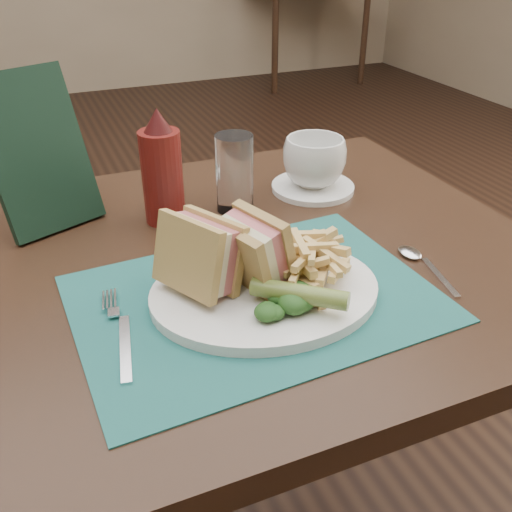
{
  "coord_description": "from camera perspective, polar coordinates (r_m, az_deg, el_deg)",
  "views": [
    {
      "loc": [
        -0.26,
        -1.19,
        1.18
      ],
      "look_at": [
        -0.01,
        -0.59,
        0.8
      ],
      "focal_mm": 40.0,
      "sensor_mm": 36.0,
      "label": 1
    }
  ],
  "objects": [
    {
      "name": "coffee_cup",
      "position": [
        1.03,
        5.84,
        9.34
      ],
      "size": [
        0.13,
        0.13,
        0.09
      ],
      "primitive_type": "imported",
      "rotation": [
        0.0,
        0.0,
        0.22
      ],
      "color": "white",
      "rests_on": "saucer"
    },
    {
      "name": "saucer",
      "position": [
        1.05,
        5.7,
        6.85
      ],
      "size": [
        0.19,
        0.19,
        0.01
      ],
      "primitive_type": "cylinder",
      "rotation": [
        0.0,
        0.0,
        0.36
      ],
      "color": "white",
      "rests_on": "table_main"
    },
    {
      "name": "spoon",
      "position": [
        0.84,
        16.92,
        -1.02
      ],
      "size": [
        0.06,
        0.15,
        0.01
      ],
      "primitive_type": null,
      "rotation": [
        0.0,
        0.0,
        -0.2
      ],
      "color": "silver",
      "rests_on": "table_main"
    },
    {
      "name": "fork",
      "position": [
        0.7,
        -13.47,
        -7.2
      ],
      "size": [
        0.06,
        0.17,
        0.01
      ],
      "primitive_type": null,
      "rotation": [
        0.0,
        0.0,
        -0.18
      ],
      "color": "silver",
      "rests_on": "placemat"
    },
    {
      "name": "sandwich_half_a",
      "position": [
        0.7,
        -6.85,
        -0.41
      ],
      "size": [
        0.12,
        0.13,
        0.1
      ],
      "primitive_type": null,
      "rotation": [
        0.0,
        0.24,
        0.49
      ],
      "color": "tan",
      "rests_on": "plate"
    },
    {
      "name": "fries_pile",
      "position": [
        0.75,
        5.26,
        0.22
      ],
      "size": [
        0.18,
        0.2,
        0.06
      ],
      "primitive_type": null,
      "color": "#D9B66C",
      "rests_on": "plate"
    },
    {
      "name": "placemat",
      "position": [
        0.75,
        -0.06,
        -4.26
      ],
      "size": [
        0.47,
        0.35,
        0.0
      ],
      "primitive_type": "cube",
      "rotation": [
        0.0,
        0.0,
        0.05
      ],
      "color": "#1B5854",
      "rests_on": "table_main"
    },
    {
      "name": "ketchup_bottle",
      "position": [
        0.91,
        -9.43,
        8.8
      ],
      "size": [
        0.07,
        0.07,
        0.19
      ],
      "primitive_type": null,
      "rotation": [
        0.0,
        0.0,
        0.02
      ],
      "color": "#5A120F",
      "rests_on": "table_main"
    },
    {
      "name": "check_presenter",
      "position": [
        0.94,
        -21.04,
        9.64
      ],
      "size": [
        0.17,
        0.14,
        0.24
      ],
      "primitive_type": "cube",
      "rotation": [
        -0.31,
        0.0,
        0.4
      ],
      "color": "black",
      "rests_on": "table_main"
    },
    {
      "name": "pickle_spear",
      "position": [
        0.69,
        4.35,
        -3.78
      ],
      "size": [
        0.11,
        0.1,
        0.03
      ],
      "primitive_type": "cylinder",
      "rotation": [
        1.54,
        0.0,
        0.84
      ],
      "color": "#5A702A",
      "rests_on": "plate"
    },
    {
      "name": "table_main",
      "position": [
        1.09,
        -1.35,
        -16.85
      ],
      "size": [
        0.9,
        0.75,
        0.75
      ],
      "primitive_type": null,
      "color": "black",
      "rests_on": "ground"
    },
    {
      "name": "sandwich_half_b",
      "position": [
        0.71,
        -1.54,
        0.13
      ],
      "size": [
        0.1,
        0.11,
        0.1
      ],
      "primitive_type": null,
      "rotation": [
        0.0,
        -0.24,
        0.32
      ],
      "color": "tan",
      "rests_on": "plate"
    },
    {
      "name": "plate",
      "position": [
        0.74,
        0.89,
        -3.58
      ],
      "size": [
        0.33,
        0.27,
        0.01
      ],
      "primitive_type": null,
      "rotation": [
        0.0,
        0.0,
        -0.12
      ],
      "color": "white",
      "rests_on": "placemat"
    },
    {
      "name": "kale_garnish",
      "position": [
        0.7,
        2.92,
        -4.28
      ],
      "size": [
        0.11,
        0.08,
        0.03
      ],
      "primitive_type": null,
      "color": "#1A3E16",
      "rests_on": "plate"
    },
    {
      "name": "drinking_glass",
      "position": [
        0.95,
        -2.15,
        8.26
      ],
      "size": [
        0.07,
        0.07,
        0.13
      ],
      "primitive_type": "cylinder",
      "rotation": [
        0.0,
        0.0,
        -0.05
      ],
      "color": "white",
      "rests_on": "table_main"
    },
    {
      "name": "wall_back",
      "position": [
        4.84,
        -19.58,
        14.93
      ],
      "size": [
        6.0,
        0.0,
        6.0
      ],
      "primitive_type": "plane",
      "rotation": [
        1.57,
        0.0,
        0.0
      ],
      "color": "tan",
      "rests_on": "ground"
    },
    {
      "name": "table_bg_right",
      "position": [
        5.01,
        4.7,
        21.39
      ],
      "size": [
        0.9,
        0.75,
        0.75
      ],
      "primitive_type": null,
      "color": "black",
      "rests_on": "ground"
    },
    {
      "name": "floor",
      "position": [
        1.69,
        -7.6,
        -13.75
      ],
      "size": [
        7.0,
        7.0,
        0.0
      ],
      "primitive_type": "plane",
      "color": "black",
      "rests_on": "ground"
    }
  ]
}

